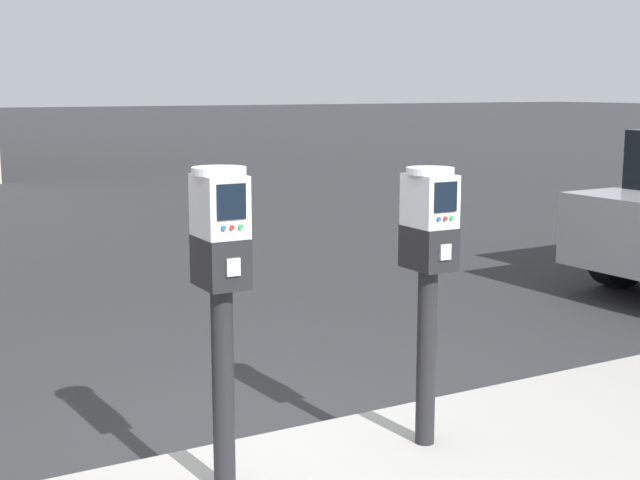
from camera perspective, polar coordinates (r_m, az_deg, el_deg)
The scene contains 3 objects.
ground_plane at distance 4.25m, azimuth -3.02°, elevation -15.09°, with size 160.00×160.00×0.00m, color #28282B.
parking_meter_near_kerb at distance 3.54m, azimuth -6.40°, elevation -2.05°, with size 0.22×0.25×1.34m.
parking_meter_twin_adjacent at distance 4.04m, azimuth 7.01°, elevation -1.04°, with size 0.22×0.25×1.30m.
Camera 1 is at (-1.70, -3.46, 1.79)m, focal length 49.68 mm.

